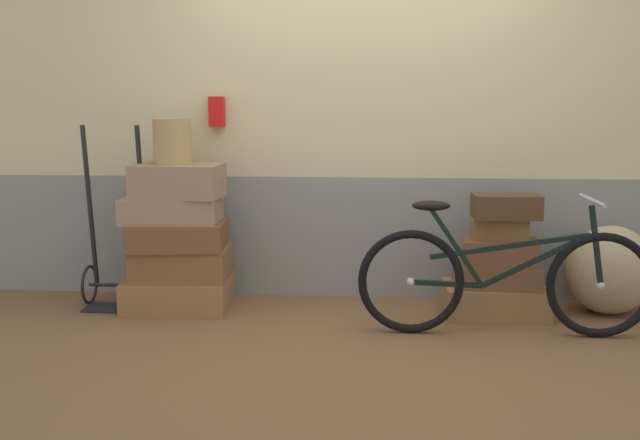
{
  "coord_description": "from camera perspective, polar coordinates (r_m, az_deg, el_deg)",
  "views": [
    {
      "loc": [
        0.08,
        -4.23,
        1.35
      ],
      "look_at": [
        -0.26,
        0.28,
        0.62
      ],
      "focal_mm": 41.01,
      "sensor_mm": 36.0,
      "label": 1
    }
  ],
  "objects": [
    {
      "name": "station_building",
      "position": [
        5.08,
        3.63,
        8.43
      ],
      "size": [
        7.17,
        0.74,
        2.59
      ],
      "color": "gray",
      "rests_on": "ground"
    },
    {
      "name": "burlap_sack",
      "position": [
        5.05,
        21.69,
        -3.64
      ],
      "size": [
        0.56,
        0.47,
        0.57
      ],
      "primitive_type": "ellipsoid",
      "color": "tan",
      "rests_on": "ground"
    },
    {
      "name": "bicycle",
      "position": [
        4.38,
        14.13,
        -4.51
      ],
      "size": [
        1.71,
        0.46,
        0.82
      ],
      "color": "black",
      "rests_on": "ground"
    },
    {
      "name": "suitcase_8",
      "position": [
        4.76,
        13.82,
        -0.59
      ],
      "size": [
        0.36,
        0.24,
        0.14
      ],
      "primitive_type": "cube",
      "rotation": [
        0.0,
        0.0,
        -0.08
      ],
      "color": "brown",
      "rests_on": "suitcase_7"
    },
    {
      "name": "ground",
      "position": [
        4.45,
        3.16,
        -8.91
      ],
      "size": [
        9.17,
        5.2,
        0.06
      ],
      "primitive_type": "cube",
      "color": "brown"
    },
    {
      "name": "suitcase_2",
      "position": [
        4.85,
        -11.01,
        -1.14
      ],
      "size": [
        0.64,
        0.5,
        0.17
      ],
      "primitive_type": "cube",
      "rotation": [
        0.0,
        0.0,
        0.09
      ],
      "color": "brown",
      "rests_on": "suitcase_1"
    },
    {
      "name": "suitcase_0",
      "position": [
        4.95,
        -10.95,
        -5.59
      ],
      "size": [
        0.69,
        0.53,
        0.21
      ],
      "primitive_type": "cube",
      "rotation": [
        0.0,
        0.0,
        0.03
      ],
      "color": "olive",
      "rests_on": "ground"
    },
    {
      "name": "suitcase_3",
      "position": [
        4.84,
        -11.49,
        0.83
      ],
      "size": [
        0.64,
        0.44,
        0.16
      ],
      "primitive_type": "cube",
      "rotation": [
        0.0,
        0.0,
        0.06
      ],
      "color": "#937051",
      "rests_on": "suitcase_2"
    },
    {
      "name": "suitcase_5",
      "position": [
        4.84,
        13.5,
        -6.08
      ],
      "size": [
        0.65,
        0.44,
        0.2
      ],
      "primitive_type": "cube",
      "rotation": [
        0.0,
        0.0,
        0.02
      ],
      "color": "olive",
      "rests_on": "ground"
    },
    {
      "name": "suitcase_6",
      "position": [
        4.79,
        13.59,
        -4.18
      ],
      "size": [
        0.56,
        0.39,
        0.14
      ],
      "primitive_type": "cube",
      "rotation": [
        0.0,
        0.0,
        -0.07
      ],
      "color": "brown",
      "rests_on": "suitcase_5"
    },
    {
      "name": "suitcase_9",
      "position": [
        4.71,
        14.31,
        1.04
      ],
      "size": [
        0.41,
        0.27,
        0.15
      ],
      "primitive_type": "cube",
      "rotation": [
        0.0,
        0.0,
        0.04
      ],
      "color": "#4C2D19",
      "rests_on": "suitcase_8"
    },
    {
      "name": "suitcase_4",
      "position": [
        4.78,
        -11.02,
        3.01
      ],
      "size": [
        0.57,
        0.39,
        0.21
      ],
      "primitive_type": "cube",
      "rotation": [
        0.0,
        0.0,
        -0.05
      ],
      "color": "#937051",
      "rests_on": "suitcase_3"
    },
    {
      "name": "suitcase_7",
      "position": [
        4.76,
        13.83,
        -2.44
      ],
      "size": [
        0.49,
        0.36,
        0.16
      ],
      "primitive_type": "cube",
      "rotation": [
        0.0,
        0.0,
        -0.09
      ],
      "color": "brown",
      "rests_on": "suitcase_6"
    },
    {
      "name": "suitcase_1",
      "position": [
        4.89,
        -10.74,
        -3.3
      ],
      "size": [
        0.63,
        0.43,
        0.21
      ],
      "primitive_type": "cube",
      "rotation": [
        0.0,
        0.0,
        0.03
      ],
      "color": "brown",
      "rests_on": "suitcase_0"
    },
    {
      "name": "luggage_trolley",
      "position": [
        5.06,
        -15.51,
        -3.34
      ],
      "size": [
        0.44,
        0.35,
        1.21
      ],
      "color": "black",
      "rests_on": "ground"
    },
    {
      "name": "wicker_basket",
      "position": [
        4.8,
        -11.45,
        6.03
      ],
      "size": [
        0.24,
        0.24,
        0.29
      ],
      "primitive_type": "cylinder",
      "color": "#A8844C",
      "rests_on": "suitcase_4"
    }
  ]
}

